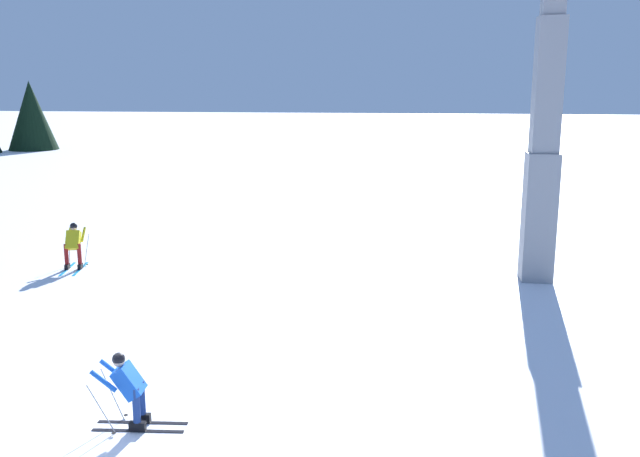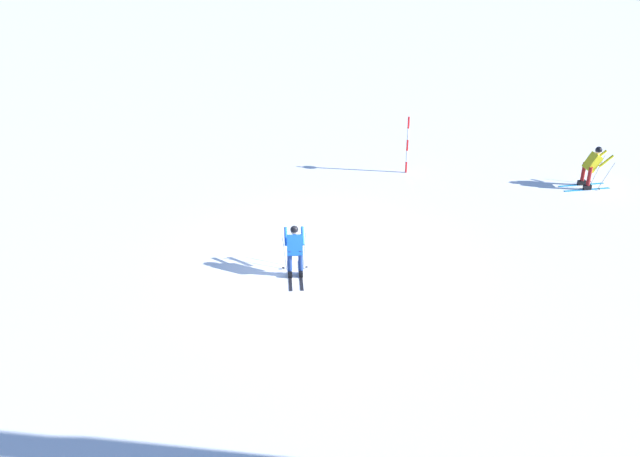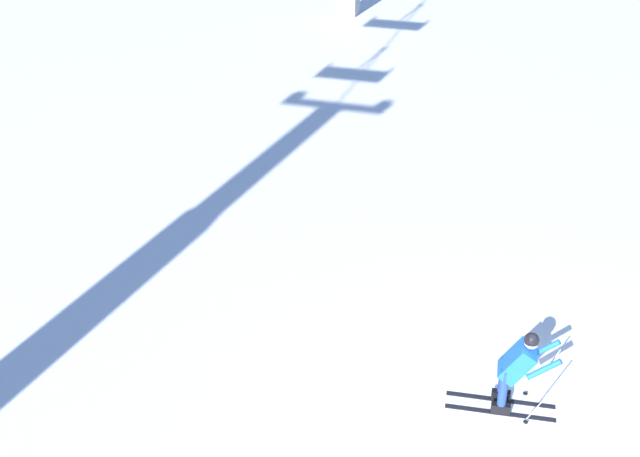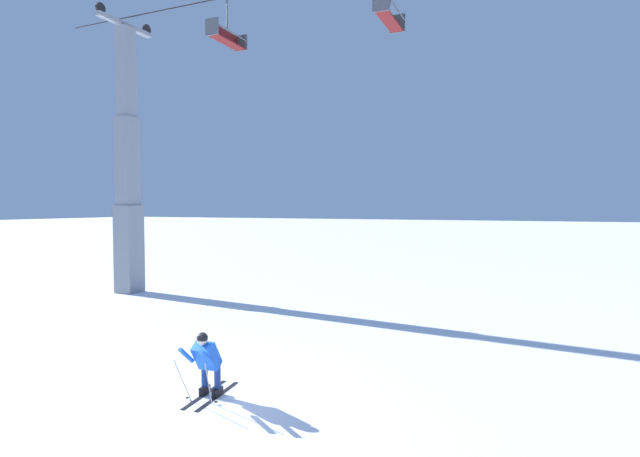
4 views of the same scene
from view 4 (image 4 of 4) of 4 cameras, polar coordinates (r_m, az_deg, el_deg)
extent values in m
plane|color=white|center=(10.32, -18.50, -19.27)|extent=(260.00, 260.00, 0.00)
cube|color=black|center=(10.52, -11.95, -18.72)|extent=(0.24, 1.60, 0.01)
cube|color=black|center=(10.49, -11.95, -18.28)|extent=(0.14, 0.29, 0.16)
cylinder|color=navy|center=(10.35, -11.97, -16.27)|extent=(0.13, 0.13, 0.62)
cube|color=black|center=(10.66, -13.40, -18.44)|extent=(0.24, 1.60, 0.01)
cube|color=black|center=(10.63, -13.41, -18.00)|extent=(0.14, 0.29, 0.16)
cylinder|color=navy|center=(10.50, -13.43, -16.01)|extent=(0.13, 0.13, 0.62)
cube|color=blue|center=(10.18, -13.19, -14.37)|extent=(0.47, 0.56, 0.62)
sphere|color=beige|center=(9.96, -13.68, -12.60)|extent=(0.21, 0.21, 0.21)
sphere|color=black|center=(9.95, -13.68, -12.40)|extent=(0.22, 0.22, 0.22)
cylinder|color=blue|center=(9.75, -13.11, -14.57)|extent=(0.13, 0.47, 0.41)
cylinder|color=gray|center=(9.89, -12.92, -17.70)|extent=(0.18, 0.46, 1.05)
cylinder|color=black|center=(10.13, -12.12, -19.31)|extent=(0.07, 0.07, 0.01)
cylinder|color=blue|center=(9.99, -15.44, -14.18)|extent=(0.13, 0.47, 0.41)
cylinder|color=gray|center=(10.16, -15.72, -17.15)|extent=(0.09, 0.48, 1.05)
cylinder|color=black|center=(10.45, -15.35, -18.65)|extent=(0.07, 0.07, 0.01)
cube|color=gray|center=(23.12, -21.54, -2.25)|extent=(0.92, 0.92, 3.87)
cube|color=gray|center=(23.12, -21.70, 7.35)|extent=(0.77, 0.77, 3.87)
cube|color=gray|center=(23.77, -21.86, 16.68)|extent=(0.62, 0.62, 3.87)
cube|color=gray|center=(24.35, -21.95, 21.30)|extent=(0.28, 2.97, 0.18)
cylinder|color=black|center=(25.32, -19.71, 21.19)|extent=(0.10, 0.44, 0.44)
cylinder|color=black|center=(23.58, -24.41, 22.54)|extent=(0.10, 0.44, 0.44)
cylinder|color=#4C4F54|center=(21.08, -10.88, 23.67)|extent=(0.07, 0.07, 1.19)
cube|color=maroon|center=(20.69, -10.85, 20.71)|extent=(0.45, 2.00, 0.06)
cube|color=maroon|center=(20.88, -11.33, 21.32)|extent=(0.06, 2.00, 0.55)
cylinder|color=#4C4F54|center=(20.63, -10.10, 21.65)|extent=(0.04, 1.90, 0.04)
cube|color=#4C4F54|center=(21.57, -9.26, 20.72)|extent=(0.57, 0.05, 0.63)
cube|color=#4C4F54|center=(20.01, -12.59, 22.17)|extent=(0.57, 0.05, 0.63)
cube|color=maroon|center=(18.01, 8.19, 22.97)|extent=(0.45, 2.06, 0.06)
cube|color=maroon|center=(18.16, 7.54, 23.73)|extent=(0.06, 2.06, 0.55)
cylinder|color=#4C4F54|center=(18.04, 9.22, 23.94)|extent=(0.04, 1.96, 0.04)
cube|color=#4C4F54|center=(19.04, 9.08, 22.69)|extent=(0.57, 0.05, 0.63)
cube|color=#4C4F54|center=(17.19, 7.19, 24.98)|extent=(0.57, 0.05, 0.63)
camera|label=1|loc=(13.53, 43.50, 10.55)|focal=38.35mm
camera|label=2|loc=(27.34, 8.08, 16.75)|focal=42.05mm
camera|label=3|loc=(18.10, -41.10, 15.98)|focal=46.82mm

